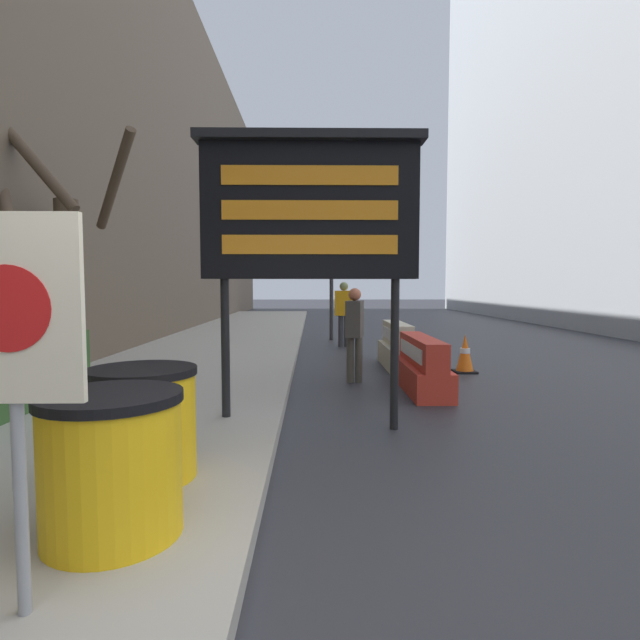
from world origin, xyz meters
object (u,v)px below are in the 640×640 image
at_px(jersey_barrier_red_striped, 422,367).
at_px(pedestrian_passerby, 344,309).
at_px(barrel_drum_middle, 143,423).
at_px(jersey_barrier_cream, 397,347).
at_px(warning_sign, 12,338).
at_px(pedestrian_worker, 355,327).
at_px(traffic_cone_near, 465,354).
at_px(barrel_drum_foreground, 112,464).
at_px(message_board, 310,211).
at_px(traffic_light_near_curb, 332,236).

xyz_separation_m(jersey_barrier_red_striped, pedestrian_passerby, (-0.90, 5.87, 0.68)).
relative_size(barrel_drum_middle, jersey_barrier_cream, 0.45).
height_order(warning_sign, pedestrian_worker, warning_sign).
height_order(barrel_drum_middle, jersey_barrier_cream, barrel_drum_middle).
bearing_deg(pedestrian_passerby, jersey_barrier_cream, -64.06).
distance_m(warning_sign, traffic_cone_near, 8.62).
height_order(barrel_drum_foreground, message_board, message_board).
bearing_deg(pedestrian_worker, traffic_light_near_curb, 15.22).
bearing_deg(barrel_drum_middle, traffic_light_near_curb, 80.47).
height_order(message_board, pedestrian_worker, message_board).
xyz_separation_m(barrel_drum_foreground, message_board, (1.20, 2.78, 1.95)).
height_order(traffic_light_near_curb, pedestrian_passerby, traffic_light_near_curb).
relative_size(traffic_cone_near, pedestrian_passerby, 0.42).
xyz_separation_m(message_board, jersey_barrier_cream, (1.79, 4.55, -2.15)).
relative_size(jersey_barrier_red_striped, traffic_cone_near, 2.78).
bearing_deg(jersey_barrier_cream, pedestrian_worker, -121.55).
bearing_deg(jersey_barrier_cream, traffic_light_near_curb, 102.96).
xyz_separation_m(warning_sign, jersey_barrier_red_striped, (3.11, 5.71, -1.08)).
height_order(barrel_drum_foreground, warning_sign, warning_sign).
bearing_deg(traffic_cone_near, jersey_barrier_red_striped, -125.98).
height_order(traffic_cone_near, traffic_light_near_curb, traffic_light_near_curb).
distance_m(warning_sign, jersey_barrier_cream, 8.73).
height_order(pedestrian_worker, pedestrian_passerby, pedestrian_passerby).
bearing_deg(message_board, jersey_barrier_red_striped, 50.47).
relative_size(barrel_drum_foreground, jersey_barrier_red_striped, 0.43).
bearing_deg(barrel_drum_foreground, jersey_barrier_red_striped, 58.88).
relative_size(warning_sign, traffic_light_near_curb, 0.42).
distance_m(barrel_drum_foreground, pedestrian_worker, 5.99).
height_order(jersey_barrier_cream, traffic_cone_near, jersey_barrier_cream).
xyz_separation_m(barrel_drum_middle, traffic_cone_near, (4.33, 5.69, -0.24)).
xyz_separation_m(barrel_drum_middle, jersey_barrier_cream, (3.12, 6.40, -0.20)).
bearing_deg(barrel_drum_foreground, traffic_cone_near, 57.60).
bearing_deg(traffic_light_near_curb, message_board, -93.60).
xyz_separation_m(jersey_barrier_red_striped, traffic_cone_near, (1.21, 1.67, -0.01)).
xyz_separation_m(barrel_drum_foreground, traffic_cone_near, (4.20, 6.62, -0.24)).
height_order(barrel_drum_middle, pedestrian_worker, pedestrian_worker).
distance_m(barrel_drum_foreground, traffic_light_near_curb, 12.86).
height_order(message_board, traffic_light_near_curb, traffic_light_near_curb).
distance_m(jersey_barrier_cream, pedestrian_passerby, 3.67).
xyz_separation_m(jersey_barrier_red_striped, traffic_light_near_curb, (-1.18, 7.51, 2.83)).
bearing_deg(barrel_drum_middle, warning_sign, -89.79).
bearing_deg(barrel_drum_foreground, pedestrian_worker, 70.89).
bearing_deg(pedestrian_passerby, barrel_drum_foreground, -89.44).
distance_m(warning_sign, traffic_light_near_curb, 13.47).
bearing_deg(traffic_cone_near, pedestrian_passerby, 116.68).
distance_m(traffic_cone_near, traffic_light_near_curb, 6.92).
bearing_deg(barrel_drum_foreground, jersey_barrier_cream, 67.82).
bearing_deg(barrel_drum_middle, jersey_barrier_red_striped, 52.22).
bearing_deg(jersey_barrier_red_striped, warning_sign, -118.60).
distance_m(warning_sign, pedestrian_passerby, 11.79).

